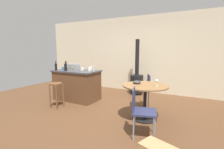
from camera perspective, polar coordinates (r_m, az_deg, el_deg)
The scene contains 20 objects.
ground_plane at distance 4.13m, azimuth -2.15°, elevation -12.77°, with size 8.80×8.80×0.00m, color brown.
back_wall at distance 6.08m, azimuth 9.20°, elevation 6.95°, with size 8.00×0.10×2.70m, color beige.
kitchen_island at distance 5.09m, azimuth -12.08°, elevation -3.56°, with size 1.35×0.79×0.90m.
wooden_stool at distance 4.53m, azimuth -18.79°, elevation -5.15°, with size 0.31×0.31×0.65m.
dining_table at distance 3.61m, azimuth 11.45°, elevation -6.40°, with size 0.96×0.96×0.76m.
folding_chair_near at distance 4.37m, azimuth 11.01°, elevation -4.64°, with size 0.53×0.53×0.87m.
folding_chair_far at distance 2.91m, azimuth 9.81°, elevation -11.66°, with size 0.49×0.49×0.85m.
wood_stove at distance 5.66m, azimuth 8.57°, elevation -2.15°, with size 0.44×0.45×1.86m.
toolbox at distance 5.14m, azimuth -13.45°, elevation 2.56°, with size 0.40×0.23×0.19m.
bottle_0 at distance 5.16m, azimuth -18.91°, elevation 2.56°, with size 0.06×0.06×0.27m.
bottle_1 at distance 4.75m, azimuth -6.41°, elevation 2.22°, with size 0.07×0.07×0.22m.
bottle_2 at distance 5.51m, azimuth -15.55°, elevation 2.89°, with size 0.06×0.06×0.24m.
bottle_3 at distance 4.96m, azimuth -15.83°, elevation 2.54°, with size 0.08×0.08×0.29m.
cup_0 at distance 4.77m, azimuth -7.87°, elevation 1.83°, with size 0.11×0.08×0.10m.
cup_1 at distance 4.96m, azimuth -7.38°, elevation 2.11°, with size 0.12×0.08×0.11m.
cup_2 at distance 4.99m, azimuth -10.37°, elevation 1.92°, with size 0.13×0.09×0.08m.
cup_3 at distance 5.11m, azimuth -16.71°, elevation 1.98°, with size 0.11×0.07×0.10m.
cup_4 at distance 5.39m, azimuth -15.89°, elevation 2.25°, with size 0.12×0.09×0.09m.
wine_glass at distance 3.50m, azimuth 15.28°, elevation -2.20°, with size 0.07×0.07×0.14m.
serving_bowl at distance 3.67m, azimuth 8.66°, elevation -2.64°, with size 0.18×0.18×0.07m, color #383838.
Camera 1 is at (1.90, -3.35, 1.49)m, focal length 26.30 mm.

